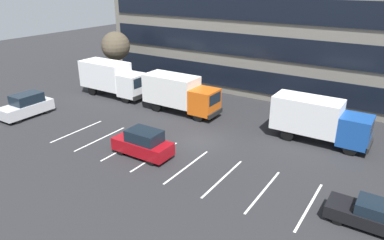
{
  "coord_description": "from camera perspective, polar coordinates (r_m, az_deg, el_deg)",
  "views": [
    {
      "loc": [
        13.42,
        -21.85,
        12.17
      ],
      "look_at": [
        -1.11,
        0.61,
        1.4
      ],
      "focal_mm": 33.33,
      "sensor_mm": 36.0,
      "label": 1
    }
  ],
  "objects": [
    {
      "name": "box_truck_white",
      "position": [
        39.75,
        -12.67,
        6.67
      ],
      "size": [
        7.91,
        2.62,
        3.67
      ],
      "color": "white",
      "rests_on": "ground_plane"
    },
    {
      "name": "suv_maroon",
      "position": [
        26.06,
        -7.83,
        -3.73
      ],
      "size": [
        4.47,
        1.89,
        2.02
      ],
      "color": "maroon",
      "rests_on": "ground_plane"
    },
    {
      "name": "lot_markings",
      "position": [
        25.5,
        -3.43,
        -6.61
      ],
      "size": [
        19.74,
        5.4,
        0.01
      ],
      "color": "silver",
      "rests_on": "ground_plane"
    },
    {
      "name": "bare_tree",
      "position": [
        43.71,
        -12.12,
        11.48
      ],
      "size": [
        3.36,
        3.36,
        6.3
      ],
      "color": "#473323",
      "rests_on": "ground_plane"
    },
    {
      "name": "sedan_black",
      "position": [
        21.25,
        26.57,
        -13.37
      ],
      "size": [
        4.17,
        1.75,
        1.49
      ],
      "color": "black",
      "rests_on": "ground_plane"
    },
    {
      "name": "suv_silver",
      "position": [
        36.55,
        -24.98,
        2.08
      ],
      "size": [
        2.01,
        4.74,
        2.14
      ],
      "color": "silver",
      "rests_on": "ground_plane"
    },
    {
      "name": "ground_plane",
      "position": [
        28.38,
        1.22,
        -3.46
      ],
      "size": [
        120.0,
        120.0,
        0.0
      ],
      "primitive_type": "plane",
      "color": "#262628"
    },
    {
      "name": "box_truck_blue",
      "position": [
        29.33,
        19.6,
        0.21
      ],
      "size": [
        7.47,
        2.47,
        3.46
      ],
      "color": "#194799",
      "rests_on": "ground_plane"
    },
    {
      "name": "box_truck_orange",
      "position": [
        33.87,
        -2.0,
        4.41
      ],
      "size": [
        7.59,
        2.51,
        3.52
      ],
      "color": "#D85914",
      "rests_on": "ground_plane"
    }
  ]
}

